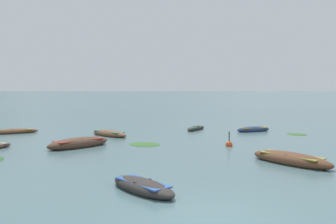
# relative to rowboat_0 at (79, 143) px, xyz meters

# --- Properties ---
(ground_plane) EXTENTS (6000.00, 6000.00, 0.00)m
(ground_plane) POSITION_rel_rowboat_0_xyz_m (5.14, 1487.73, -0.22)
(ground_plane) COLOR slate
(mountain_2) EXTENTS (1499.16, 1499.16, 433.15)m
(mountain_2) POSITION_rel_rowboat_0_xyz_m (-74.62, 1796.68, 216.35)
(mountain_2) COLOR slate
(mountain_2) RESTS_ON ground
(rowboat_0) EXTENTS (3.94, 3.58, 0.72)m
(rowboat_0) POSITION_rel_rowboat_0_xyz_m (0.00, 0.00, 0.00)
(rowboat_0) COLOR #4C3323
(rowboat_0) RESTS_ON ground
(rowboat_1) EXTENTS (2.57, 3.12, 0.50)m
(rowboat_1) POSITION_rel_rowboat_0_xyz_m (3.33, -9.60, -0.07)
(rowboat_1) COLOR #2D2826
(rowboat_1) RESTS_ON ground
(rowboat_4) EXTENTS (3.21, 3.58, 0.53)m
(rowboat_4) POSITION_rel_rowboat_0_xyz_m (1.58, 4.98, -0.06)
(rowboat_4) COLOR brown
(rowboat_4) RESTS_ON ground
(rowboat_6) EXTENTS (3.23, 1.77, 0.51)m
(rowboat_6) POSITION_rel_rowboat_0_xyz_m (13.18, 6.36, -0.06)
(rowboat_6) COLOR navy
(rowboat_6) RESTS_ON ground
(rowboat_7) EXTENTS (3.99, 2.48, 0.46)m
(rowboat_7) POSITION_rel_rowboat_0_xyz_m (-6.02, 7.31, -0.08)
(rowboat_7) COLOR brown
(rowboat_7) RESTS_ON ground
(rowboat_8) EXTENTS (3.14, 4.16, 0.66)m
(rowboat_8) POSITION_rel_rowboat_0_xyz_m (10.32, -6.01, -0.02)
(rowboat_8) COLOR brown
(rowboat_8) RESTS_ON ground
(rowboat_9) EXTENTS (2.36, 2.89, 0.41)m
(rowboat_9) POSITION_rel_rowboat_0_xyz_m (8.73, 8.01, -0.09)
(rowboat_9) COLOR #2D2826
(rowboat_9) RESTS_ON ground
(mooring_buoy) EXTENTS (0.43, 0.43, 1.03)m
(mooring_buoy) POSITION_rel_rowboat_0_xyz_m (8.99, -0.75, -0.12)
(mooring_buoy) COLOR #DB4C1E
(mooring_buoy) RESTS_ON ground
(weed_patch_1) EXTENTS (2.69, 2.74, 0.14)m
(weed_patch_1) POSITION_rel_rowboat_0_xyz_m (3.96, 0.48, -0.22)
(weed_patch_1) COLOR #38662D
(weed_patch_1) RESTS_ON ground
(weed_patch_2) EXTENTS (2.07, 2.04, 0.14)m
(weed_patch_2) POSITION_rel_rowboat_0_xyz_m (15.76, 4.04, -0.22)
(weed_patch_2) COLOR #38662D
(weed_patch_2) RESTS_ON ground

